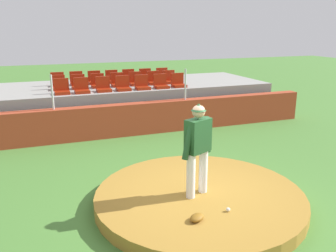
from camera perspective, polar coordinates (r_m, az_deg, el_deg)
The scene contains 30 objects.
ground_plane at distance 7.29m, azimuth 5.04°, elevation -12.37°, with size 60.00×60.00×0.00m, color #467A31.
pitchers_mound at distance 7.23m, azimuth 5.06°, elevation -11.48°, with size 4.15×4.15×0.26m, color olive.
pitcher at distance 6.68m, azimuth 4.84°, elevation -2.78°, with size 0.75×0.44×1.82m.
baseball at distance 6.54m, azimuth 9.69°, elevation -13.17°, with size 0.07×0.07×0.07m, color white.
fielding_glove at distance 6.19m, azimuth 4.68°, elevation -14.53°, with size 0.30×0.20×0.11m, color brown.
brick_barrier at distance 11.60m, azimuth -5.75°, elevation 1.12°, with size 12.83×0.40×1.05m, color #A23B22.
fence_post_left at distance 11.04m, azimuth -18.20°, elevation 5.21°, with size 0.06×0.06×1.04m, color silver.
fence_post_right at distance 11.99m, azimuth 2.82°, elevation 6.74°, with size 0.06×0.06×1.04m, color silver.
bleacher_platform at distance 13.97m, azimuth -8.46°, elevation 4.05°, with size 11.67×3.82×1.30m, color gray.
stadium_chair_0 at distance 12.21m, azimuth -16.77°, elevation 5.72°, with size 0.48×0.44×0.50m.
stadium_chair_1 at distance 12.25m, azimuth -13.76°, elevation 5.97°, with size 0.48×0.44×0.50m.
stadium_chair_2 at distance 12.37m, azimuth -10.39°, elevation 6.25°, with size 0.48×0.44×0.50m.
stadium_chair_3 at distance 12.48m, azimuth -7.29°, elevation 6.47°, with size 0.48×0.44×0.50m.
stadium_chair_4 at distance 12.64m, azimuth -4.20°, elevation 6.66°, with size 0.48×0.44×0.50m.
stadium_chair_5 at distance 12.86m, azimuth -1.17°, elevation 6.86°, with size 0.48×0.44×0.50m.
stadium_chair_6 at distance 13.12m, azimuth 1.67°, elevation 7.03°, with size 0.48×0.44×0.50m.
stadium_chair_7 at distance 13.11m, azimuth -17.27°, elevation 6.33°, with size 0.48×0.44×0.50m.
stadium_chair_8 at distance 13.13m, azimuth -14.26°, elevation 6.56°, with size 0.48×0.44×0.50m.
stadium_chair_9 at distance 13.23m, azimuth -11.24°, elevation 6.81°, with size 0.48×0.44×0.50m.
stadium_chair_10 at distance 13.36m, azimuth -8.10°, elevation 7.04°, with size 0.48×0.44×0.50m.
stadium_chair_11 at distance 13.56m, azimuth -5.23°, elevation 7.25°, with size 0.48×0.44×0.50m.
stadium_chair_12 at distance 13.73m, azimuth -2.31°, elevation 7.41°, with size 0.48×0.44×0.50m.
stadium_chair_13 at distance 13.96m, azimuth 0.23°, elevation 7.56°, with size 0.48×0.44×0.50m.
stadium_chair_14 at distance 13.96m, azimuth -17.37°, elevation 6.85°, with size 0.48×0.44×0.50m.
stadium_chair_15 at distance 14.05m, azimuth -14.54°, elevation 7.11°, with size 0.48×0.44×0.50m.
stadium_chair_16 at distance 14.10m, azimuth -11.75°, elevation 7.31°, with size 0.48×0.44×0.50m.
stadium_chair_17 at distance 14.23m, azimuth -9.02°, elevation 7.52°, with size 0.48×0.44×0.50m.
stadium_chair_18 at distance 14.41m, azimuth -6.32°, elevation 7.72°, with size 0.48×0.44×0.50m.
stadium_chair_19 at distance 14.59m, azimuth -3.61°, elevation 7.88°, with size 0.48×0.44×0.50m.
stadium_chair_20 at distance 14.82m, azimuth -0.87°, elevation 8.03°, with size 0.48×0.44×0.50m.
Camera 1 is at (-2.84, -5.78, 3.42)m, focal length 37.73 mm.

